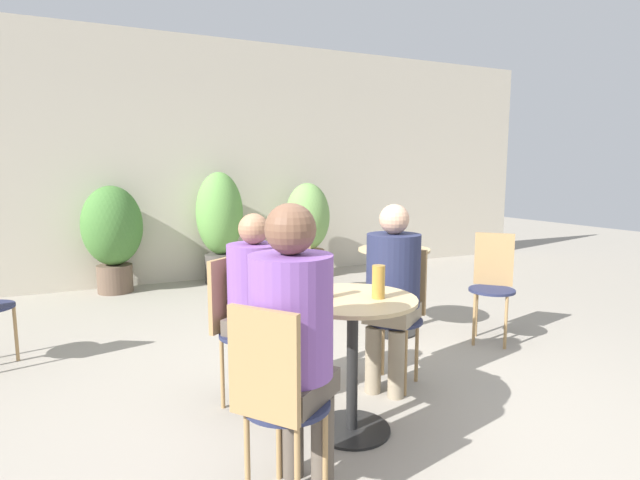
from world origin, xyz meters
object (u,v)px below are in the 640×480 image
at_px(cafe_table_near, 352,336).
at_px(potted_plant_0, 112,231).
at_px(bistro_chair_4, 297,251).
at_px(beer_glass_1, 378,282).
at_px(cafe_table_far, 393,275).
at_px(seated_person_1, 257,293).
at_px(bistro_chair_1, 238,317).
at_px(potted_plant_2, 308,226).
at_px(bistro_chair_0, 399,303).
at_px(potted_plant_1, 220,221).
at_px(beer_glass_0, 328,282).
at_px(seated_person_0, 392,281).
at_px(seated_person_2, 293,328).
at_px(bistro_chair_2, 275,391).
at_px(bistro_chair_3, 493,277).

bearing_deg(cafe_table_near, potted_plant_0, 104.20).
xyz_separation_m(bistro_chair_4, beer_glass_1, (-0.70, -2.80, 0.29)).
xyz_separation_m(cafe_table_near, cafe_table_far, (1.11, 1.29, -0.03)).
height_order(bistro_chair_4, seated_person_1, seated_person_1).
relative_size(cafe_table_far, beer_glass_1, 4.26).
relative_size(bistro_chair_4, beer_glass_1, 5.10).
bearing_deg(bistro_chair_1, beer_glass_1, -86.51).
relative_size(seated_person_1, potted_plant_2, 0.93).
distance_m(bistro_chair_0, potted_plant_1, 3.41).
xyz_separation_m(bistro_chair_0, beer_glass_1, (-0.48, -0.51, 0.29)).
distance_m(beer_glass_0, potted_plant_0, 3.88).
bearing_deg(seated_person_0, seated_person_2, -90.00).
xyz_separation_m(bistro_chair_2, beer_glass_0, (0.47, 0.51, 0.29)).
height_order(cafe_table_near, potted_plant_0, potted_plant_0).
height_order(cafe_table_near, potted_plant_1, potted_plant_1).
bearing_deg(bistro_chair_1, seated_person_2, -129.09).
bearing_deg(cafe_table_near, cafe_table_far, 49.47).
height_order(bistro_chair_4, seated_person_0, seated_person_0).
xyz_separation_m(bistro_chair_0, bistro_chair_2, (-1.18, -0.89, 0.00)).
height_order(seated_person_0, potted_plant_0, potted_plant_0).
bearing_deg(potted_plant_2, bistro_chair_0, -103.37).
distance_m(seated_person_0, potted_plant_2, 3.44).
distance_m(seated_person_0, beer_glass_0, 0.68).
distance_m(bistro_chair_0, bistro_chair_4, 2.30).
height_order(beer_glass_0, potted_plant_1, potted_plant_1).
distance_m(beer_glass_1, potted_plant_2, 3.96).
relative_size(cafe_table_far, bistro_chair_1, 0.84).
distance_m(seated_person_0, seated_person_2, 1.20).
distance_m(cafe_table_far, potted_plant_2, 2.42).
height_order(cafe_table_near, potted_plant_2, potted_plant_2).
xyz_separation_m(cafe_table_near, beer_glass_1, (0.11, -0.06, 0.29)).
xyz_separation_m(cafe_table_near, beer_glass_0, (-0.12, 0.06, 0.28)).
height_order(seated_person_0, seated_person_1, seated_person_0).
bearing_deg(bistro_chair_2, seated_person_0, -90.00).
relative_size(potted_plant_0, potted_plant_1, 0.89).
relative_size(beer_glass_0, beer_glass_1, 0.92).
height_order(bistro_chair_4, seated_person_2, seated_person_2).
bearing_deg(seated_person_1, cafe_table_near, -90.00).
xyz_separation_m(bistro_chair_4, potted_plant_2, (0.55, 0.96, 0.15)).
bearing_deg(bistro_chair_2, beer_glass_0, -80.24).
bearing_deg(seated_person_0, bistro_chair_2, -90.00).
bearing_deg(bistro_chair_0, beer_glass_1, -80.16).
bearing_deg(bistro_chair_3, cafe_table_near, -109.00).
bearing_deg(seated_person_0, cafe_table_near, -90.00).
height_order(seated_person_0, potted_plant_2, potted_plant_2).
height_order(cafe_table_near, seated_person_0, seated_person_0).
distance_m(cafe_table_near, beer_glass_0, 0.31).
relative_size(seated_person_0, seated_person_1, 1.03).
distance_m(bistro_chair_0, seated_person_0, 0.22).
xyz_separation_m(bistro_chair_2, potted_plant_2, (1.95, 4.14, 0.15)).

